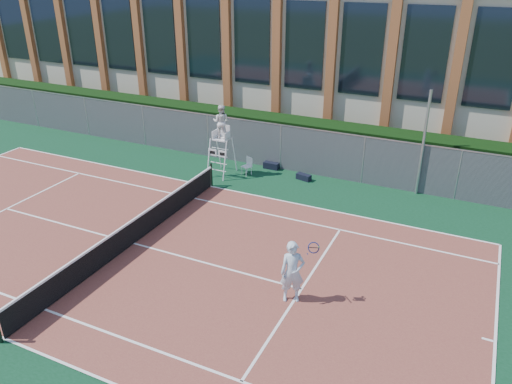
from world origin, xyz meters
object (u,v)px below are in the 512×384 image
at_px(steel_pole, 423,144).
at_px(umpire_chair, 221,124).
at_px(plastic_chair, 248,164).
at_px(tennis_player, 293,272).

xyz_separation_m(steel_pole, umpire_chair, (-8.68, -1.65, 0.19)).
height_order(umpire_chair, plastic_chair, umpire_chair).
relative_size(steel_pole, tennis_player, 2.34).
height_order(steel_pole, tennis_player, steel_pole).
xyz_separation_m(plastic_chair, tennis_player, (5.42, -8.11, 0.50)).
relative_size(umpire_chair, plastic_chair, 3.99).
relative_size(steel_pole, umpire_chair, 1.35).
xyz_separation_m(steel_pole, tennis_player, (-2.14, -9.31, -1.27)).
height_order(umpire_chair, tennis_player, umpire_chair).
height_order(steel_pole, umpire_chair, steel_pole).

